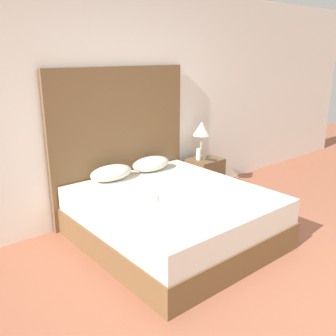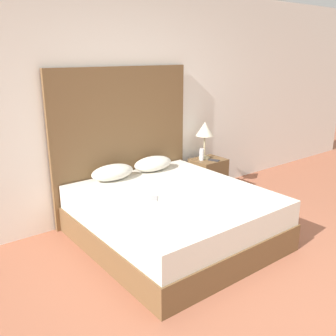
# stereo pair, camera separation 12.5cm
# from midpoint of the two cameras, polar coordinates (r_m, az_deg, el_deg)

# --- Properties ---
(ground_plane) EXTENTS (16.00, 16.00, 0.00)m
(ground_plane) POSITION_cam_midpoint_polar(r_m,az_deg,el_deg) (3.35, 18.53, -19.27)
(ground_plane) COLOR #9E5B42
(wall_back) EXTENTS (10.00, 0.06, 2.70)m
(wall_back) POSITION_cam_midpoint_polar(r_m,az_deg,el_deg) (4.58, -7.93, 9.59)
(wall_back) COLOR white
(wall_back) RESTS_ON ground_plane
(bed) EXTENTS (1.75, 1.91, 0.54)m
(bed) POSITION_cam_midpoint_polar(r_m,az_deg,el_deg) (4.01, -0.02, -7.49)
(bed) COLOR brown
(bed) RESTS_ON ground_plane
(headboard) EXTENTS (1.84, 0.05, 1.79)m
(headboard) POSITION_cam_midpoint_polar(r_m,az_deg,el_deg) (4.56, -7.93, 3.77)
(headboard) COLOR brown
(headboard) RESTS_ON ground_plane
(pillow_left) EXTENTS (0.52, 0.28, 0.18)m
(pillow_left) POSITION_cam_midpoint_polar(r_m,az_deg,el_deg) (4.31, -9.46, -0.75)
(pillow_left) COLOR silver
(pillow_left) RESTS_ON bed
(pillow_right) EXTENTS (0.52, 0.28, 0.18)m
(pillow_right) POSITION_cam_midpoint_polar(r_m,az_deg,el_deg) (4.61, -3.37, 0.63)
(pillow_right) COLOR silver
(pillow_right) RESTS_ON bed
(phone_on_bed) EXTENTS (0.15, 0.16, 0.01)m
(phone_on_bed) POSITION_cam_midpoint_polar(r_m,az_deg,el_deg) (3.75, -3.01, -4.67)
(phone_on_bed) COLOR #B7B7BC
(phone_on_bed) RESTS_ON bed
(nightstand) EXTENTS (0.44, 0.37, 0.54)m
(nightstand) POSITION_cam_midpoint_polar(r_m,az_deg,el_deg) (5.26, 4.95, -1.42)
(nightstand) COLOR brown
(nightstand) RESTS_ON ground_plane
(table_lamp) EXTENTS (0.24, 0.24, 0.51)m
(table_lamp) POSITION_cam_midpoint_polar(r_m,az_deg,el_deg) (5.13, 4.44, 5.81)
(table_lamp) COLOR tan
(table_lamp) RESTS_ON nightstand
(phone_on_nightstand) EXTENTS (0.12, 0.17, 0.01)m
(phone_on_nightstand) POSITION_cam_midpoint_polar(r_m,az_deg,el_deg) (5.12, 5.85, 1.26)
(phone_on_nightstand) COLOR #232328
(phone_on_nightstand) RESTS_ON nightstand
(toiletry_bottle) EXTENTS (0.06, 0.06, 0.16)m
(toiletry_bottle) POSITION_cam_midpoint_polar(r_m,az_deg,el_deg) (5.10, 3.99, 2.12)
(toiletry_bottle) COLOR silver
(toiletry_bottle) RESTS_ON nightstand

